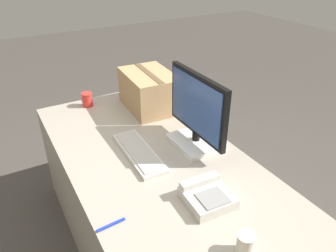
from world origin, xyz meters
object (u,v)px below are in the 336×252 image
(paper_cup_left, at_px, (87,100))
(paper_cup_right, at_px, (245,244))
(keyboard, at_px, (139,152))
(desk_phone, at_px, (207,196))
(pen_marker, at_px, (111,225))
(monitor, at_px, (197,116))
(cardboard_box, at_px, (149,91))

(paper_cup_left, bearing_deg, paper_cup_right, 4.82)
(keyboard, distance_m, desk_phone, 0.50)
(pen_marker, bearing_deg, monitor, -155.86)
(pen_marker, bearing_deg, desk_phone, 166.44)
(desk_phone, height_order, paper_cup_right, paper_cup_right)
(monitor, distance_m, paper_cup_left, 0.89)
(desk_phone, distance_m, cardboard_box, 1.00)
(keyboard, height_order, paper_cup_right, paper_cup_right)
(keyboard, bearing_deg, cardboard_box, 149.46)
(desk_phone, bearing_deg, cardboard_box, 171.34)
(keyboard, relative_size, desk_phone, 2.17)
(monitor, height_order, cardboard_box, monitor)
(paper_cup_right, bearing_deg, pen_marker, -133.46)
(desk_phone, bearing_deg, paper_cup_right, -4.33)
(keyboard, bearing_deg, pen_marker, -36.00)
(cardboard_box, bearing_deg, keyboard, -32.48)
(keyboard, height_order, desk_phone, desk_phone)
(monitor, distance_m, desk_phone, 0.49)
(monitor, relative_size, paper_cup_right, 5.61)
(keyboard, height_order, pen_marker, keyboard)
(monitor, xyz_separation_m, paper_cup_left, (-0.79, -0.38, -0.13))
(monitor, height_order, paper_cup_right, monitor)
(monitor, relative_size, desk_phone, 2.32)
(paper_cup_left, xyz_separation_m, cardboard_box, (0.23, 0.37, 0.08))
(paper_cup_right, bearing_deg, cardboard_box, 169.15)
(cardboard_box, height_order, pen_marker, cardboard_box)
(keyboard, xyz_separation_m, paper_cup_right, (0.78, 0.07, 0.03))
(monitor, height_order, pen_marker, monitor)
(paper_cup_left, bearing_deg, keyboard, 4.55)
(cardboard_box, relative_size, pen_marker, 3.47)
(keyboard, relative_size, pen_marker, 3.62)
(desk_phone, height_order, paper_cup_left, paper_cup_left)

